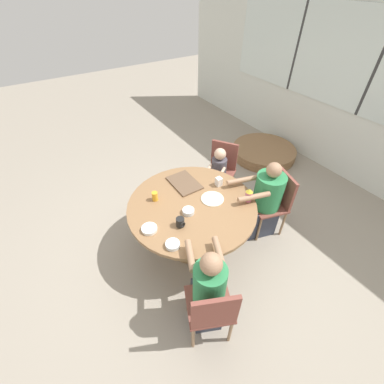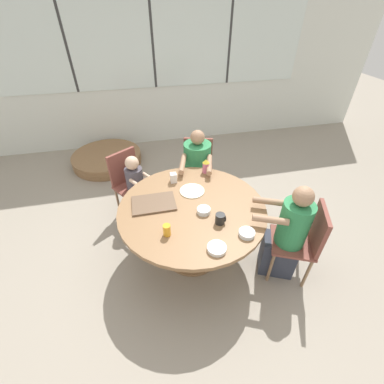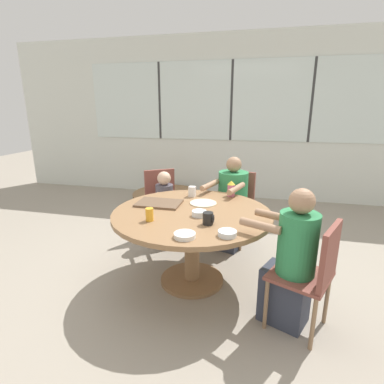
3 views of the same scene
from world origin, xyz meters
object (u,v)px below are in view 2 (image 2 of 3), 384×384
at_px(sippy_cup, 206,166).
at_px(bowl_white_shallow, 217,248).
at_px(coffee_mug, 220,219).
at_px(juice_glass, 167,230).
at_px(chair_for_man_blue_shirt, 304,238).
at_px(milk_carton_small, 173,178).
at_px(person_woman_green_shirt, 197,174).
at_px(bowl_cereal, 204,211).
at_px(person_toddler, 138,191).
at_px(person_man_blue_shirt, 286,237).
at_px(chair_for_toddler, 129,179).
at_px(bowl_fruit, 247,233).
at_px(chair_for_woman_green_shirt, 198,165).
at_px(folded_table_stack, 107,158).

distance_m(sippy_cup, bowl_white_shallow, 1.14).
height_order(coffee_mug, juice_glass, juice_glass).
xyz_separation_m(chair_for_man_blue_shirt, juice_glass, (-1.28, 0.14, 0.25)).
bearing_deg(milk_carton_small, person_woman_green_shirt, 49.52).
bearing_deg(juice_glass, chair_for_man_blue_shirt, -6.24).
bearing_deg(bowl_cereal, coffee_mug, -56.31).
relative_size(bowl_white_shallow, bowl_cereal, 1.25).
xyz_separation_m(person_toddler, bowl_white_shallow, (0.60, -1.33, 0.32)).
height_order(person_man_blue_shirt, milk_carton_small, person_man_blue_shirt).
bearing_deg(juice_glass, person_man_blue_shirt, -3.67).
xyz_separation_m(milk_carton_small, bowl_white_shallow, (0.19, -1.00, -0.04)).
bearing_deg(chair_for_toddler, coffee_mug, 90.64).
bearing_deg(person_man_blue_shirt, bowl_white_shallow, 127.32).
height_order(person_toddler, bowl_fruit, person_toddler).
xyz_separation_m(chair_for_woman_green_shirt, person_man_blue_shirt, (0.53, -1.42, -0.02)).
relative_size(chair_for_man_blue_shirt, chair_for_toddler, 1.00).
relative_size(chair_for_man_blue_shirt, person_man_blue_shirt, 0.79).
height_order(person_toddler, coffee_mug, person_toddler).
distance_m(person_woman_green_shirt, bowl_fruit, 1.37).
xyz_separation_m(chair_for_toddler, coffee_mug, (0.80, -1.17, 0.25)).
bearing_deg(chair_for_toddler, folded_table_stack, -107.47).
distance_m(sippy_cup, bowl_fruit, 1.02).
relative_size(coffee_mug, bowl_fruit, 0.72).
distance_m(chair_for_toddler, coffee_mug, 1.44).
relative_size(juice_glass, folded_table_stack, 0.09).
xyz_separation_m(chair_for_toddler, juice_glass, (0.32, -1.21, 0.25)).
height_order(chair_for_man_blue_shirt, person_toddler, person_toddler).
height_order(coffee_mug, bowl_fruit, coffee_mug).
xyz_separation_m(sippy_cup, milk_carton_small, (-0.39, -0.11, -0.03)).
bearing_deg(bowl_white_shallow, chair_for_woman_green_shirt, 81.81).
height_order(chair_for_toddler, bowl_white_shallow, chair_for_toddler).
height_order(person_woman_green_shirt, milk_carton_small, person_woman_green_shirt).
relative_size(chair_for_toddler, bowl_white_shallow, 5.46).
distance_m(person_toddler, milk_carton_small, 0.63).
bearing_deg(person_toddler, bowl_cereal, 90.88).
xyz_separation_m(chair_for_man_blue_shirt, coffee_mug, (-0.79, 0.18, 0.25)).
distance_m(juice_glass, folded_table_stack, 2.73).
xyz_separation_m(coffee_mug, bowl_fruit, (0.18, -0.19, -0.03)).
xyz_separation_m(person_woman_green_shirt, juice_glass, (-0.55, -1.18, 0.29)).
relative_size(milk_carton_small, folded_table_stack, 0.09).
xyz_separation_m(chair_for_toddler, person_man_blue_shirt, (1.45, -1.28, -0.02)).
bearing_deg(chair_for_woman_green_shirt, person_toddler, 34.65).
xyz_separation_m(coffee_mug, sippy_cup, (0.09, 0.83, 0.03)).
relative_size(person_man_blue_shirt, sippy_cup, 6.55).
distance_m(milk_carton_small, folded_table_stack, 2.11).
distance_m(chair_for_toddler, folded_table_stack, 1.46).
relative_size(chair_for_woman_green_shirt, coffee_mug, 8.71).
relative_size(chair_for_toddler, person_woman_green_shirt, 0.81).
height_order(chair_for_man_blue_shirt, milk_carton_small, chair_for_man_blue_shirt).
height_order(chair_for_toddler, bowl_cereal, chair_for_toddler).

